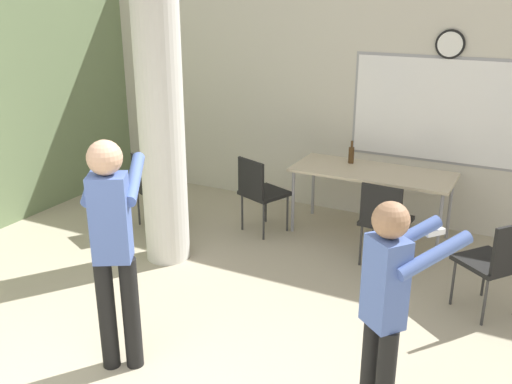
{
  "coord_description": "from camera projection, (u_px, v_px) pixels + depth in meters",
  "views": [
    {
      "loc": [
        1.91,
        -1.33,
        2.6
      ],
      "look_at": [
        -0.01,
        2.38,
        1.1
      ],
      "focal_mm": 40.0,
      "sensor_mm": 36.0,
      "label": 1
    }
  ],
  "objects": [
    {
      "name": "folding_table",
      "position": [
        372.0,
        175.0,
        6.14
      ],
      "size": [
        1.71,
        0.72,
        0.75
      ],
      "color": "beige",
      "rests_on": "ground_plane"
    },
    {
      "name": "chair_table_left",
      "position": [
        260.0,
        189.0,
        6.27
      ],
      "size": [
        0.57,
        0.57,
        0.87
      ],
      "color": "black",
      "rests_on": "ground_plane"
    },
    {
      "name": "person_playing_front",
      "position": [
        113.0,
        239.0,
        3.86
      ],
      "size": [
        0.59,
        0.68,
        1.69
      ],
      "color": "black",
      "rests_on": "ground_plane"
    },
    {
      "name": "chair_near_pillar",
      "position": [
        153.0,
        185.0,
        6.4
      ],
      "size": [
        0.58,
        0.58,
        0.87
      ],
      "color": "black",
      "rests_on": "ground_plane"
    },
    {
      "name": "wall_back",
      "position": [
        365.0,
        98.0,
        6.56
      ],
      "size": [
        8.0,
        0.15,
        2.8
      ],
      "color": "beige",
      "rests_on": "ground_plane"
    },
    {
      "name": "chair_mid_room",
      "position": [
        496.0,
        259.0,
        4.65
      ],
      "size": [
        0.62,
        0.62,
        0.87
      ],
      "color": "black",
      "rests_on": "ground_plane"
    },
    {
      "name": "person_playing_side",
      "position": [
        387.0,
        304.0,
        3.26
      ],
      "size": [
        0.56,
        0.62,
        1.52
      ],
      "color": "black",
      "rests_on": "ground_plane"
    },
    {
      "name": "support_pillar",
      "position": [
        161.0,
        123.0,
        5.38
      ],
      "size": [
        0.44,
        0.44,
        2.8
      ],
      "color": "silver",
      "rests_on": "ground_plane"
    },
    {
      "name": "bottle_on_table",
      "position": [
        351.0,
        155.0,
        6.36
      ],
      "size": [
        0.06,
        0.06,
        0.26
      ],
      "color": "#4C3319",
      "rests_on": "folding_table"
    },
    {
      "name": "chair_table_right",
      "position": [
        384.0,
        217.0,
        5.5
      ],
      "size": [
        0.47,
        0.47,
        0.87
      ],
      "color": "black",
      "rests_on": "ground_plane"
    }
  ]
}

